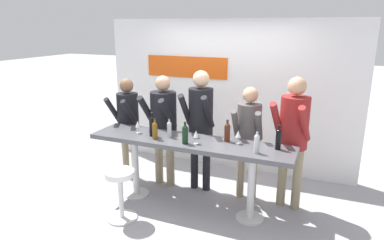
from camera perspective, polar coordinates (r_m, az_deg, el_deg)
ground_plane at (r=4.87m, az=-0.43°, el=-14.06°), size 40.00×40.00×0.00m
back_wall at (r=5.84m, az=5.66°, el=4.16°), size 4.33×0.12×2.52m
tasting_table at (r=4.52m, az=-0.45°, el=-4.96°), size 2.73×0.61×0.96m
bar_stool at (r=4.47m, az=-11.85°, el=-10.92°), size 0.39×0.39×0.66m
person_far_left at (r=5.43m, az=-10.66°, el=0.37°), size 0.42×0.53×1.63m
person_left at (r=5.12m, az=-4.81°, el=0.11°), size 0.51×0.60×1.70m
person_center_left at (r=4.92m, az=1.42°, el=0.42°), size 0.42×0.55×1.80m
person_center at (r=4.76m, az=9.42°, el=-1.83°), size 0.41×0.52×1.61m
person_center_right at (r=4.61m, az=16.53°, el=-1.47°), size 0.51×0.62×1.79m
wine_bottle_0 at (r=4.24m, az=14.21°, el=-2.97°), size 0.07×0.07×0.31m
wine_bottle_1 at (r=4.41m, az=5.90°, el=-1.91°), size 0.08×0.08×0.29m
wine_bottle_2 at (r=4.57m, az=-3.81°, el=-1.43°), size 0.06×0.06×0.27m
wine_bottle_3 at (r=4.31m, az=-1.15°, el=-2.28°), size 0.08×0.08×0.29m
wine_bottle_4 at (r=4.51m, az=-6.20°, el=-1.62°), size 0.07×0.07×0.28m
wine_bottle_5 at (r=4.07m, az=10.74°, el=-3.71°), size 0.06×0.06×0.28m
wine_bottle_6 at (r=4.63m, az=-6.66°, el=-0.87°), size 0.08×0.08×0.33m
wine_glass_0 at (r=4.30m, az=0.67°, el=-2.43°), size 0.07×0.07×0.18m
wine_glass_1 at (r=4.34m, az=7.71°, el=-2.39°), size 0.07×0.07×0.18m
wine_glass_2 at (r=4.78m, az=-9.06°, el=-0.76°), size 0.07×0.07×0.18m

